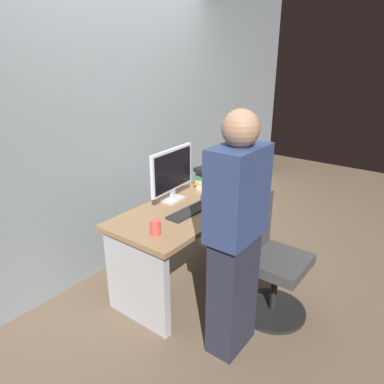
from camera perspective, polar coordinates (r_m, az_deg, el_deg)
name	(u,v)px	position (r m, az deg, el deg)	size (l,w,h in m)	color
ground_plane	(188,282)	(3.31, -0.71, -14.15)	(9.00, 9.00, 0.00)	brown
wall_back	(113,105)	(3.30, -12.50, 13.48)	(6.40, 0.10, 3.00)	gray
desk	(187,232)	(3.05, -0.75, -6.47)	(1.34, 0.68, 0.73)	#93704C
office_chair	(270,263)	(2.84, 12.29, -11.01)	(0.52, 0.52, 0.94)	black
person_at_desk	(235,238)	(2.27, 6.94, -7.32)	(0.40, 0.24, 1.64)	#262838
monitor	(172,172)	(3.02, -3.17, 3.22)	(0.54, 0.15, 0.46)	silver
keyboard	(190,211)	(2.86, -0.37, -3.11)	(0.43, 0.13, 0.02)	#262626
mouse	(213,200)	(3.07, 3.35, -1.21)	(0.06, 0.10, 0.03)	black
cup_near_keyboard	(155,227)	(2.52, -5.89, -5.62)	(0.08, 0.08, 0.10)	#D84C3F
book_stack	(206,177)	(3.35, 2.29, 2.39)	(0.22, 0.18, 0.21)	beige
cell_phone	(238,195)	(3.22, 7.40, -0.54)	(0.07, 0.14, 0.01)	black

